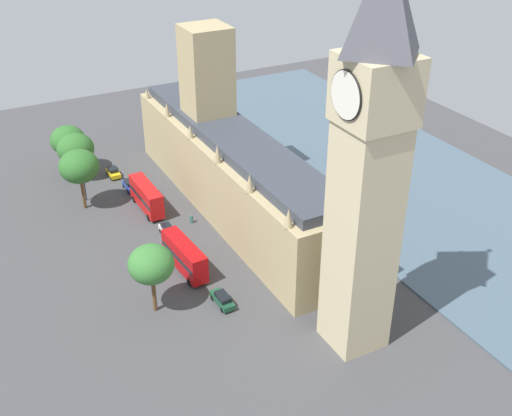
# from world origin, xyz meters

# --- Properties ---
(ground_plane) EXTENTS (137.30, 137.30, 0.00)m
(ground_plane) POSITION_xyz_m (0.00, 0.00, 0.00)
(ground_plane) COLOR #424244
(river_thames) EXTENTS (39.93, 123.57, 0.25)m
(river_thames) POSITION_xyz_m (-33.69, 0.00, 0.12)
(river_thames) COLOR #475B6B
(river_thames) RESTS_ON ground
(parliament_building) EXTENTS (12.47, 59.86, 29.29)m
(parliament_building) POSITION_xyz_m (-1.99, -1.52, 7.99)
(parliament_building) COLOR tan
(parliament_building) RESTS_ON ground
(clock_tower) EXTENTS (7.50, 7.50, 49.30)m
(clock_tower) POSITION_xyz_m (-0.27, 36.83, 25.46)
(clock_tower) COLOR #CCBA8E
(clock_tower) RESTS_ON ground
(car_yellow_cab_opposite_hall) EXTENTS (1.96, 4.04, 1.74)m
(car_yellow_cab_opposite_hall) POSITION_xyz_m (13.25, -22.23, 0.88)
(car_yellow_cab_opposite_hall) COLOR gold
(car_yellow_cab_opposite_hall) RESTS_ON ground
(car_blue_trailing) EXTENTS (2.04, 4.41, 1.74)m
(car_blue_trailing) POSITION_xyz_m (12.04, -15.59, 0.89)
(car_blue_trailing) COLOR navy
(car_blue_trailing) RESTS_ON ground
(double_decker_bus_leading) EXTENTS (2.78, 10.54, 4.75)m
(double_decker_bus_leading) POSITION_xyz_m (11.74, -7.14, 2.63)
(double_decker_bus_leading) COLOR red
(double_decker_bus_leading) RESTS_ON ground
(car_white_corner) EXTENTS (1.85, 4.68, 1.74)m
(car_white_corner) POSITION_xyz_m (11.67, 2.52, 0.89)
(car_white_corner) COLOR silver
(car_white_corner) RESTS_ON ground
(double_decker_bus_near_tower) EXTENTS (3.26, 10.65, 4.75)m
(double_decker_bus_near_tower) POSITION_xyz_m (12.90, 12.87, 2.63)
(double_decker_bus_near_tower) COLOR #B20C0F
(double_decker_bus_near_tower) RESTS_ON ground
(car_dark_green_by_river_gate) EXTENTS (1.94, 4.76, 1.74)m
(car_dark_green_by_river_gate) POSITION_xyz_m (11.46, 22.80, 0.89)
(car_dark_green_by_river_gate) COLOR #19472D
(car_dark_green_by_river_gate) RESTS_ON ground
(pedestrian_under_trees) EXTENTS (0.69, 0.64, 1.63)m
(pedestrian_under_trees) POSITION_xyz_m (6.72, 0.64, 0.73)
(pedestrian_under_trees) COLOR #336B60
(pedestrian_under_trees) RESTS_ON ground
(plane_tree_kerbside) EXTENTS (6.14, 6.14, 10.18)m
(plane_tree_kerbside) POSITION_xyz_m (20.05, 19.61, 7.53)
(plane_tree_kerbside) COLOR brown
(plane_tree_kerbside) RESTS_ON ground
(plane_tree_far_end) EXTENTS (6.76, 6.76, 10.91)m
(plane_tree_far_end) POSITION_xyz_m (21.20, -12.78, 8.00)
(plane_tree_far_end) COLOR brown
(plane_tree_far_end) RESTS_ON ground
(plane_tree_midblock) EXTENTS (6.84, 6.84, 9.05)m
(plane_tree_midblock) POSITION_xyz_m (19.14, -24.48, 6.12)
(plane_tree_midblock) COLOR brown
(plane_tree_midblock) RESTS_ON ground
(plane_tree_slot_10) EXTENTS (6.50, 6.50, 9.61)m
(plane_tree_slot_10) POSITION_xyz_m (19.76, -27.44, 6.82)
(plane_tree_slot_10) COLOR brown
(plane_tree_slot_10) RESTS_ON ground
(street_lamp_slot_11) EXTENTS (0.56, 0.56, 6.84)m
(street_lamp_slot_11) POSITION_xyz_m (20.26, -15.40, 4.72)
(street_lamp_slot_11) COLOR black
(street_lamp_slot_11) RESTS_ON ground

